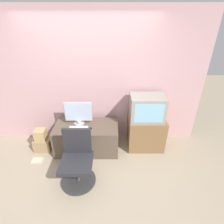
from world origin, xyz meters
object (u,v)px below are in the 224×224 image
(keyboard, at_px, (78,128))
(crt_tv, at_px, (147,108))
(mouse, at_px, (90,128))
(office_chair, at_px, (77,162))
(book, at_px, (37,161))
(cardboard_box_lower, at_px, (42,145))
(main_monitor, at_px, (78,113))

(keyboard, bearing_deg, crt_tv, 8.73)
(mouse, height_order, office_chair, office_chair)
(book, bearing_deg, office_chair, -25.04)
(keyboard, distance_m, office_chair, 0.70)
(book, bearing_deg, cardboard_box_lower, 87.21)
(main_monitor, relative_size, book, 2.64)
(cardboard_box_lower, bearing_deg, mouse, -4.03)
(mouse, distance_m, office_chair, 0.70)
(crt_tv, distance_m, book, 2.30)
(keyboard, distance_m, book, 1.00)
(crt_tv, distance_m, cardboard_box_lower, 2.20)
(keyboard, height_order, book, keyboard)
(main_monitor, bearing_deg, keyboard, -86.28)
(main_monitor, xyz_separation_m, mouse, (0.24, -0.18, -0.21))
(keyboard, bearing_deg, main_monitor, 93.72)
(crt_tv, relative_size, cardboard_box_lower, 1.97)
(cardboard_box_lower, bearing_deg, keyboard, -4.15)
(office_chair, relative_size, cardboard_box_lower, 2.77)
(main_monitor, relative_size, keyboard, 1.49)
(mouse, bearing_deg, crt_tv, 11.36)
(book, bearing_deg, main_monitor, 29.17)
(main_monitor, distance_m, crt_tv, 1.30)
(mouse, bearing_deg, office_chair, -103.55)
(office_chair, height_order, cardboard_box_lower, office_chair)
(main_monitor, relative_size, crt_tv, 0.83)
(main_monitor, height_order, keyboard, main_monitor)
(mouse, xyz_separation_m, office_chair, (-0.16, -0.65, -0.21))
(main_monitor, relative_size, mouse, 9.72)
(keyboard, bearing_deg, book, -161.55)
(book, bearing_deg, crt_tv, 12.49)
(main_monitor, xyz_separation_m, office_chair, (0.09, -0.83, -0.42))
(main_monitor, height_order, crt_tv, crt_tv)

